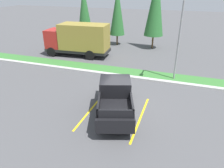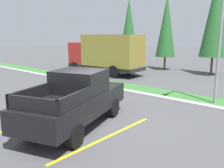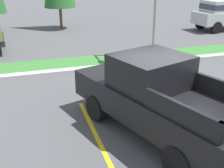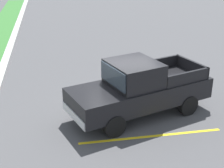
{
  "view_description": "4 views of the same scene",
  "coord_description": "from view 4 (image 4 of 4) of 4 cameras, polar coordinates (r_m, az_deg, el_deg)",
  "views": [
    {
      "loc": [
        2.94,
        -10.81,
        6.99
      ],
      "look_at": [
        -0.98,
        0.46,
        1.42
      ],
      "focal_mm": 34.0,
      "sensor_mm": 36.0,
      "label": 1
    },
    {
      "loc": [
        6.21,
        -6.14,
        3.4
      ],
      "look_at": [
        -0.78,
        1.89,
        1.2
      ],
      "focal_mm": 38.57,
      "sensor_mm": 36.0,
      "label": 2
    },
    {
      "loc": [
        -3.53,
        -6.48,
        4.09
      ],
      "look_at": [
        -1.24,
        0.8,
        1.01
      ],
      "focal_mm": 45.59,
      "sensor_mm": 36.0,
      "label": 3
    },
    {
      "loc": [
        -10.88,
        2.42,
        5.81
      ],
      "look_at": [
        0.4,
        0.34,
        0.94
      ],
      "focal_mm": 52.82,
      "sensor_mm": 36.0,
      "label": 4
    }
  ],
  "objects": [
    {
      "name": "pickup_truck_main",
      "position": [
        11.82,
        4.7,
        -0.86
      ],
      "size": [
        3.46,
        5.55,
        2.1
      ],
      "color": "black",
      "rests_on": "ground"
    },
    {
      "name": "parking_line_near",
      "position": [
        11.02,
        6.83,
        -8.96
      ],
      "size": [
        0.12,
        4.8,
        0.01
      ],
      "primitive_type": "cube",
      "color": "yellow",
      "rests_on": "ground"
    },
    {
      "name": "ground_plane",
      "position": [
        12.57,
        1.85,
        -4.54
      ],
      "size": [
        120.0,
        120.0,
        0.0
      ],
      "primitive_type": "plane",
      "color": "#4C4C4F"
    },
    {
      "name": "parking_line_far",
      "position": [
        13.64,
        3.07,
        -2.21
      ],
      "size": [
        0.12,
        4.8,
        0.01
      ],
      "primitive_type": "cube",
      "color": "yellow",
      "rests_on": "ground"
    }
  ]
}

